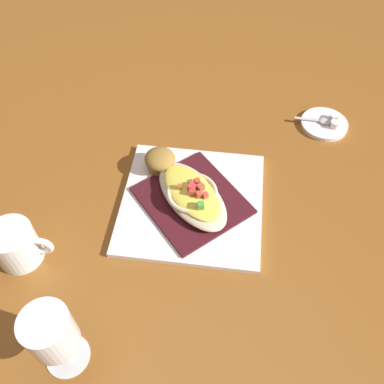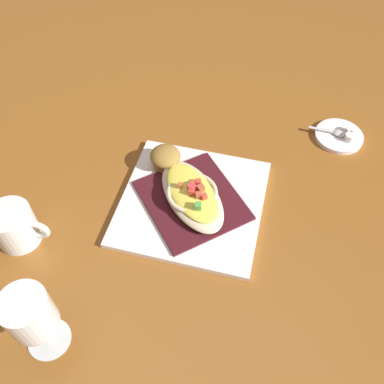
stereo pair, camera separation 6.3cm
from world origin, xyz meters
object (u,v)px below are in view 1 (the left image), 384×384
at_px(stemmed_glass, 51,334).
at_px(spoon, 323,121).
at_px(square_plate, 192,203).
at_px(creamer_cup_1, 335,118).
at_px(muffin, 160,161).
at_px(coffee_mug, 17,246).
at_px(creamer_saucer, 324,124).
at_px(gratin_dish, 192,194).
at_px(creamer_cup_0, 335,124).

relative_size(stemmed_glass, spoon, 1.71).
bearing_deg(square_plate, spoon, -56.19).
xyz_separation_m(square_plate, stemmed_glass, (-0.29, 0.22, 0.10)).
distance_m(square_plate, creamer_cup_1, 0.42).
distance_m(muffin, coffee_mug, 0.32).
height_order(stemmed_glass, creamer_saucer, stemmed_glass).
bearing_deg(creamer_saucer, spoon, 77.35).
height_order(gratin_dish, creamer_saucer, gratin_dish).
bearing_deg(creamer_cup_0, gratin_dish, 119.84).
xyz_separation_m(square_plate, coffee_mug, (-0.10, 0.32, 0.03)).
height_order(gratin_dish, stemmed_glass, stemmed_glass).
distance_m(muffin, spoon, 0.41).
xyz_separation_m(muffin, coffee_mug, (-0.19, 0.26, -0.00)).
bearing_deg(square_plate, stemmed_glass, 143.28).
xyz_separation_m(coffee_mug, creamer_saucer, (0.32, -0.65, -0.03)).
xyz_separation_m(gratin_dish, creamer_cup_1, (0.22, -0.35, -0.02)).
height_order(gratin_dish, spoon, gratin_dish).
bearing_deg(stemmed_glass, creamer_cup_0, -49.04).
xyz_separation_m(square_plate, muffin, (0.09, 0.06, 0.03)).
bearing_deg(muffin, stemmed_glass, 158.02).
distance_m(coffee_mug, creamer_saucer, 0.73).
bearing_deg(stemmed_glass, muffin, -21.98).
height_order(muffin, creamer_saucer, muffin).
distance_m(square_plate, creamer_saucer, 0.39).
distance_m(gratin_dish, stemmed_glass, 0.37).
height_order(stemmed_glass, creamer_cup_0, stemmed_glass).
bearing_deg(stemmed_glass, coffee_mug, 29.41).
distance_m(coffee_mug, creamer_cup_0, 0.74).
relative_size(muffin, creamer_cup_0, 2.71).
bearing_deg(muffin, creamer_cup_0, -75.26).
relative_size(coffee_mug, creamer_cup_1, 4.69).
xyz_separation_m(creamer_saucer, creamer_cup_1, (0.01, -0.02, 0.01)).
bearing_deg(square_plate, muffin, 34.48).
relative_size(creamer_cup_0, creamer_cup_1, 1.00).
height_order(square_plate, stemmed_glass, stemmed_glass).
bearing_deg(square_plate, creamer_cup_1, -57.98).
height_order(creamer_cup_0, creamer_cup_1, same).
height_order(spoon, creamer_cup_0, creamer_cup_0).
bearing_deg(creamer_saucer, creamer_cup_0, -128.43).
bearing_deg(creamer_saucer, coffee_mug, 115.87).
relative_size(stemmed_glass, creamer_saucer, 1.37).
distance_m(coffee_mug, stemmed_glass, 0.23).
xyz_separation_m(stemmed_glass, creamer_saucer, (0.51, -0.55, -0.10)).
xyz_separation_m(stemmed_glass, creamer_cup_1, (0.51, -0.57, -0.09)).
bearing_deg(creamer_cup_0, stemmed_glass, 130.96).
bearing_deg(coffee_mug, muffin, -53.56).
relative_size(spoon, creamer_cup_1, 3.68).
bearing_deg(spoon, muffin, 107.94).
height_order(creamer_saucer, spoon, spoon).
bearing_deg(gratin_dish, spoon, -56.17).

